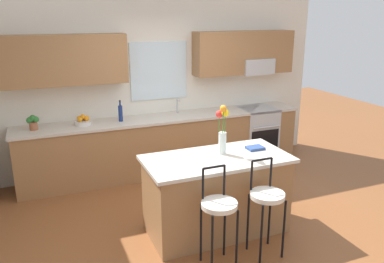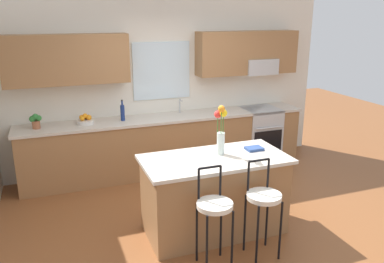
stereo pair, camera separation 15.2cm
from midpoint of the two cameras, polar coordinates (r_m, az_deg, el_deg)
ground_plane at (r=5.05m, az=3.29°, el=-12.63°), size 14.00×14.00×0.00m
back_wall_assembly at (r=6.35m, az=-3.44°, el=7.99°), size 5.60×0.50×2.70m
counter_run at (r=6.33m, az=-2.77°, el=-1.79°), size 4.56×0.64×0.92m
sink_faucet at (r=6.37m, az=-1.06°, el=3.93°), size 0.02×0.13×0.23m
oven_range at (r=6.96m, az=10.33°, el=-0.36°), size 0.60×0.64×0.92m
kitchen_island at (r=4.63m, az=4.21°, el=-9.09°), size 1.66×0.83×0.92m
bar_stool_near at (r=3.94m, az=4.39°, el=-11.19°), size 0.36×0.36×1.04m
bar_stool_middle at (r=4.18m, az=11.36°, el=-9.77°), size 0.36×0.36×1.04m
flower_vase at (r=4.47m, az=5.17°, el=0.26°), size 0.13×0.15×0.59m
cookbook at (r=4.75m, az=9.91°, el=-2.46°), size 0.20×0.15×0.03m
fruit_bowl_oranges at (r=5.94m, az=-14.52°, el=1.59°), size 0.24×0.24×0.16m
bottle_olive_oil at (r=6.00m, az=-9.33°, el=2.77°), size 0.06×0.06×0.32m
potted_plant_small at (r=5.90m, az=-21.06°, el=1.48°), size 0.17×0.11×0.21m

